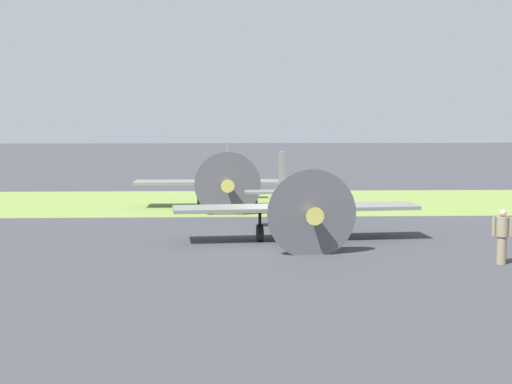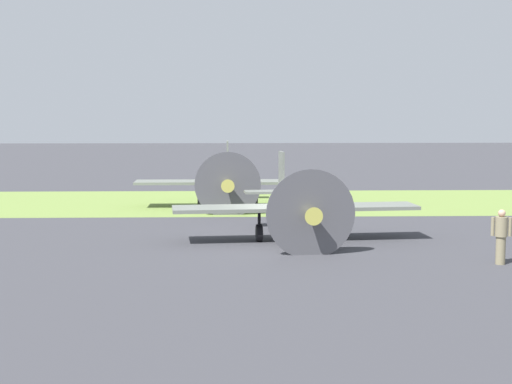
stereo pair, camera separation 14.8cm
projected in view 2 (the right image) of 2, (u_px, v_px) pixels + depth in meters
name	position (u px, v px, depth m)	size (l,w,h in m)	color
ground_plane	(274.00, 241.00, 28.62)	(160.00, 160.00, 0.00)	#38383D
grass_verge	(262.00, 202.00, 40.42)	(120.00, 11.00, 0.01)	olive
airplane_lead	(295.00, 203.00, 28.85)	(9.14, 7.24, 3.25)	slate
airplane_wingman	(228.00, 179.00, 38.58)	(9.11, 7.25, 3.27)	slate
ground_crew_chief	(501.00, 235.00, 24.28)	(0.62, 0.38, 1.73)	#847A5B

